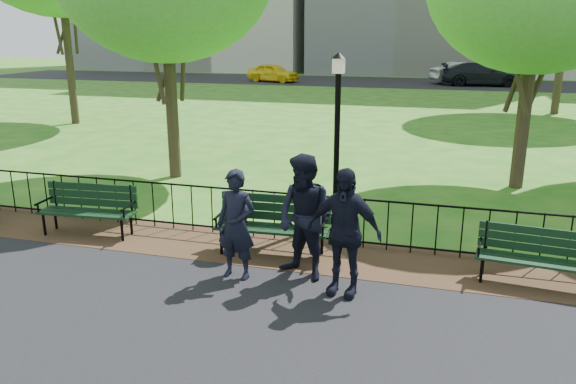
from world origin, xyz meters
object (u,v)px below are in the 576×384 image
(lamppost, at_px, (337,133))
(sedan_dark, at_px, (481,74))
(park_bench_main, at_px, (255,215))
(park_bench_left_a, at_px, (89,204))
(park_bench_right_a, at_px, (536,251))
(taxi, at_px, (273,73))
(person_mid, at_px, (305,218))
(person_left, at_px, (236,225))
(person_right, at_px, (344,232))
(sedan_silver, at_px, (464,73))

(lamppost, height_order, sedan_dark, lamppost)
(park_bench_main, xyz_separation_m, park_bench_left_a, (-3.23, 0.07, -0.10))
(park_bench_right_a, height_order, sedan_dark, sedan_dark)
(taxi, bearing_deg, person_mid, -145.70)
(park_bench_main, xyz_separation_m, park_bench_right_a, (4.33, -0.00, -0.15))
(person_left, height_order, person_right, person_right)
(sedan_silver, xyz_separation_m, sedan_dark, (1.11, -1.14, 0.01))
(person_right, xyz_separation_m, sedan_silver, (2.07, 34.86, -0.17))
(taxi, bearing_deg, park_bench_main, -147.02)
(lamppost, bearing_deg, sedan_dark, 82.80)
(park_bench_left_a, xyz_separation_m, sedan_silver, (6.98, 33.71, 0.19))
(sedan_silver, bearing_deg, park_bench_left_a, 144.55)
(lamppost, height_order, sedan_silver, lamppost)
(lamppost, relative_size, person_mid, 1.72)
(person_left, relative_size, taxi, 0.43)
(sedan_silver, bearing_deg, person_left, 150.18)
(taxi, bearing_deg, park_bench_left_a, -152.49)
(person_left, height_order, taxi, person_left)
(park_bench_left_a, height_order, lamppost, lamppost)
(person_right, height_order, sedan_dark, person_right)
(park_bench_left_a, distance_m, sedan_dark, 33.56)
(lamppost, height_order, person_mid, lamppost)
(person_left, xyz_separation_m, sedan_dark, (4.80, 33.62, -0.07))
(lamppost, xyz_separation_m, sedan_silver, (2.78, 31.86, -1.00))
(park_bench_main, bearing_deg, person_right, -35.61)
(park_bench_main, xyz_separation_m, person_mid, (1.03, -0.70, 0.28))
(park_bench_right_a, bearing_deg, sedan_dark, 95.24)
(person_right, bearing_deg, sedan_silver, 95.14)
(park_bench_left_a, xyz_separation_m, lamppost, (4.20, 1.85, 1.19))
(lamppost, distance_m, person_left, 3.18)
(sedan_dark, bearing_deg, park_bench_main, 166.43)
(park_bench_left_a, height_order, park_bench_right_a, park_bench_left_a)
(park_bench_main, relative_size, sedan_dark, 0.36)
(person_left, distance_m, sedan_dark, 33.96)
(park_bench_left_a, bearing_deg, person_left, -22.56)
(park_bench_main, xyz_separation_m, taxi, (-9.66, 31.64, 0.00))
(person_right, distance_m, sedan_dark, 33.87)
(park_bench_right_a, height_order, person_left, person_left)
(taxi, xyz_separation_m, sedan_silver, (13.41, 2.15, 0.09))
(person_left, distance_m, sedan_silver, 34.96)
(park_bench_right_a, relative_size, sedan_silver, 0.37)
(park_bench_main, distance_m, person_right, 2.01)
(person_mid, relative_size, taxi, 0.48)
(person_mid, xyz_separation_m, person_right, (0.65, -0.37, -0.03))
(park_bench_main, distance_m, sedan_silver, 34.00)
(person_left, bearing_deg, park_bench_main, 98.10)
(park_bench_right_a, relative_size, person_left, 1.00)
(person_mid, relative_size, sedan_dark, 0.36)
(park_bench_main, xyz_separation_m, person_right, (1.68, -1.07, 0.26))
(park_bench_main, bearing_deg, park_bench_left_a, 175.57)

